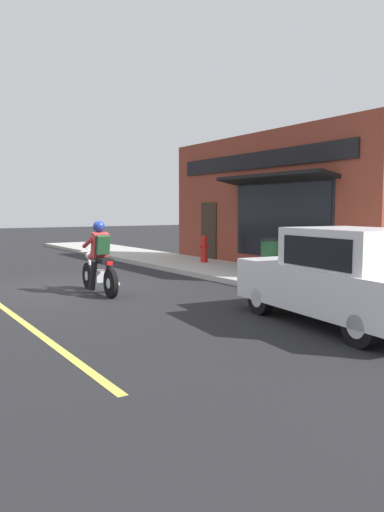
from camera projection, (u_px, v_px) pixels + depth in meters
ground_plane at (68, 289)px, 11.73m from camera, size 80.00×80.00×0.00m
sidewalk_curb at (179, 262)px, 16.86m from camera, size 2.60×22.00×0.14m
storefront_building at (262, 201)px, 15.43m from camera, size 1.25×9.08×4.20m
motorcycle_with_rider at (99, 263)px, 11.04m from camera, size 0.56×2.02×1.62m
car_hatchback at (343, 278)px, 7.99m from camera, size 2.07×3.94×1.57m
traffic_cone at (332, 272)px, 11.48m from camera, size 0.36×0.36×0.60m
trash_bin at (271, 256)px, 13.19m from camera, size 0.56×0.56×0.98m
fire_hydrant at (204, 249)px, 16.26m from camera, size 0.36×0.24×0.88m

